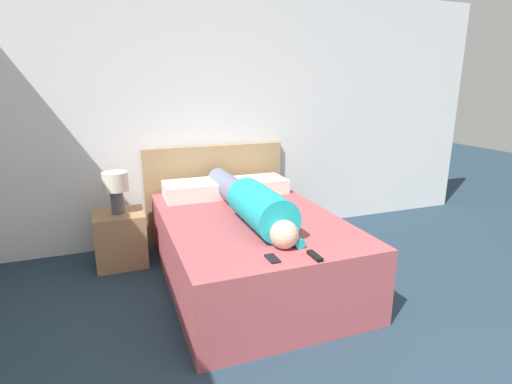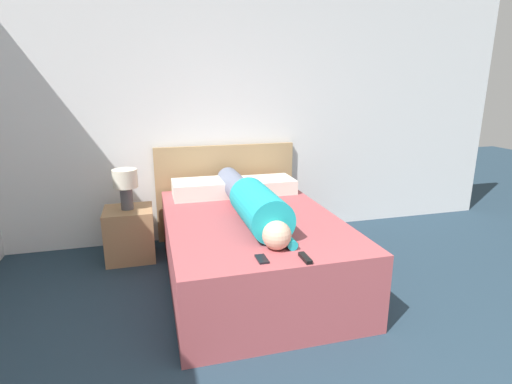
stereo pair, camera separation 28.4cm
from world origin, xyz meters
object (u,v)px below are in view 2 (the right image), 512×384
(bed, at_px, (251,248))
(tv_remote, at_px, (305,258))
(table_lamp, at_px, (125,183))
(pillow_second, at_px, (267,185))
(cell_phone, at_px, (262,259))
(person_lying, at_px, (251,201))
(nightstand, at_px, (130,234))
(pillow_near_headboard, at_px, (201,189))

(bed, height_order, tv_remote, tv_remote)
(table_lamp, relative_size, pillow_second, 0.73)
(pillow_second, distance_m, tv_remote, 1.65)
(cell_phone, bearing_deg, bed, 79.96)
(bed, bearing_deg, person_lying, -103.23)
(table_lamp, bearing_deg, nightstand, -90.00)
(pillow_second, bearing_deg, tv_remote, -98.37)
(bed, bearing_deg, nightstand, 144.18)
(bed, distance_m, cell_phone, 0.90)
(pillow_near_headboard, height_order, pillow_second, pillow_near_headboard)
(table_lamp, bearing_deg, cell_phone, -61.08)
(table_lamp, relative_size, person_lying, 0.22)
(pillow_second, bearing_deg, person_lying, -115.73)
(pillow_second, distance_m, cell_phone, 1.64)
(bed, height_order, cell_phone, cell_phone)
(person_lying, bearing_deg, pillow_near_headboard, 112.64)
(nightstand, height_order, person_lying, person_lying)
(person_lying, bearing_deg, bed, 76.77)
(nightstand, bearing_deg, pillow_second, -0.46)
(bed, xyz_separation_m, pillow_near_headboard, (-0.32, 0.72, 0.36))
(pillow_near_headboard, xyz_separation_m, tv_remote, (0.43, -1.63, -0.06))
(person_lying, height_order, pillow_second, person_lying)
(table_lamp, xyz_separation_m, person_lying, (1.01, -0.76, -0.04))
(person_lying, height_order, tv_remote, person_lying)
(pillow_second, relative_size, tv_remote, 3.48)
(bed, distance_m, pillow_near_headboard, 0.87)
(bed, xyz_separation_m, table_lamp, (-1.02, 0.73, 0.46))
(nightstand, relative_size, tv_remote, 3.33)
(cell_phone, bearing_deg, nightstand, 118.92)
(bed, xyz_separation_m, person_lying, (-0.01, -0.02, 0.43))
(bed, height_order, pillow_near_headboard, pillow_near_headboard)
(pillow_near_headboard, bearing_deg, tv_remote, -75.18)
(person_lying, bearing_deg, cell_phone, -99.95)
(table_lamp, bearing_deg, tv_remote, -55.44)
(person_lying, relative_size, pillow_near_headboard, 3.18)
(bed, distance_m, pillow_second, 0.88)
(nightstand, bearing_deg, tv_remote, -55.44)
(person_lying, relative_size, cell_phone, 13.45)
(bed, bearing_deg, pillow_near_headboard, 113.68)
(tv_remote, bearing_deg, nightstand, 124.56)
(table_lamp, height_order, tv_remote, table_lamp)
(person_lying, distance_m, cell_phone, 0.84)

